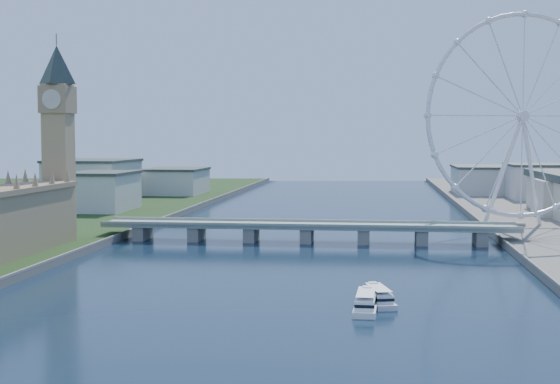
# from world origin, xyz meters

# --- Properties ---
(big_ben) EXTENTS (20.02, 20.02, 110.00)m
(big_ben) POSITION_xyz_m (-128.00, 278.00, 66.57)
(big_ben) COLOR tan
(big_ben) RESTS_ON ground
(westminster_bridge) EXTENTS (220.00, 22.00, 9.50)m
(westminster_bridge) POSITION_xyz_m (0.00, 300.00, 6.63)
(westminster_bridge) COLOR gray
(westminster_bridge) RESTS_ON ground
(london_eye) EXTENTS (113.60, 39.12, 124.30)m
(london_eye) POSITION_xyz_m (119.98, 355.08, 67.52)
(london_eye) COLOR silver
(london_eye) RESTS_ON ground
(city_skyline) EXTENTS (505.00, 280.00, 32.00)m
(city_skyline) POSITION_xyz_m (39.22, 560.08, 16.96)
(city_skyline) COLOR beige
(city_skyline) RESTS_ON ground
(tour_boat_near) EXTENTS (13.49, 28.21, 6.02)m
(tour_boat_near) POSITION_xyz_m (37.37, 148.94, 0.00)
(tour_boat_near) COLOR silver
(tour_boat_near) RESTS_ON ground
(tour_boat_far) EXTENTS (8.47, 29.33, 6.42)m
(tour_boat_far) POSITION_xyz_m (33.34, 138.35, 0.00)
(tour_boat_far) COLOR white
(tour_boat_far) RESTS_ON ground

